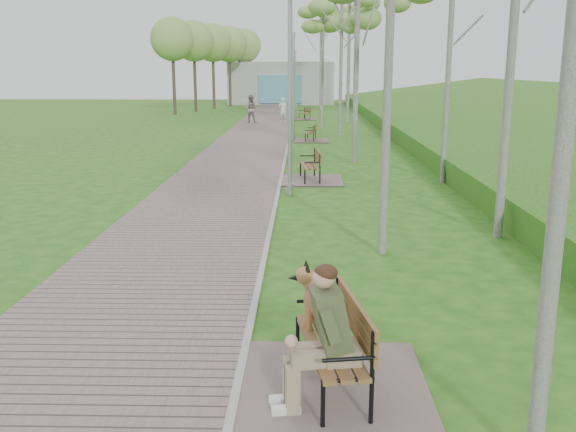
% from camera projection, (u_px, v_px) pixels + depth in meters
% --- Properties ---
extents(ground, '(120.00, 120.00, 0.00)m').
position_uv_depth(ground, '(268.00, 240.00, 12.99)').
color(ground, '#215515').
rests_on(ground, ground).
extents(walkway, '(3.50, 67.00, 0.04)m').
position_uv_depth(walkway, '(257.00, 134.00, 33.97)').
color(walkway, '#725F5C').
rests_on(walkway, ground).
extents(kerb, '(0.10, 67.00, 0.05)m').
position_uv_depth(kerb, '(290.00, 134.00, 33.93)').
color(kerb, '#999993').
rests_on(kerb, ground).
extents(embankment, '(14.00, 70.00, 1.60)m').
position_uv_depth(embankment, '(528.00, 138.00, 32.18)').
color(embankment, '#4F8B28').
rests_on(embankment, ground).
extents(building_north, '(10.00, 5.20, 4.00)m').
position_uv_depth(building_north, '(281.00, 83.00, 62.23)').
color(building_north, '#9E9E99').
rests_on(building_north, ground).
extents(bench_main, '(2.04, 2.26, 1.78)m').
position_uv_depth(bench_main, '(325.00, 348.00, 6.81)').
color(bench_main, '#725F5C').
rests_on(bench_main, ground).
extents(bench_second, '(1.92, 2.14, 1.18)m').
position_uv_depth(bench_second, '(310.00, 174.00, 19.77)').
color(bench_second, '#725F5C').
rests_on(bench_second, ground).
extents(bench_third, '(1.62, 1.80, 1.00)m').
position_uv_depth(bench_third, '(311.00, 137.00, 30.59)').
color(bench_third, '#725F5C').
rests_on(bench_third, ground).
extents(bench_far, '(1.59, 1.77, 0.98)m').
position_uv_depth(bench_far, '(305.00, 117.00, 43.54)').
color(bench_far, '#725F5C').
rests_on(bench_far, ground).
extents(lamp_post_near, '(0.21, 0.21, 5.46)m').
position_uv_depth(lamp_post_near, '(290.00, 101.00, 17.04)').
color(lamp_post_near, '#A1A4A9').
rests_on(lamp_post_near, ground).
extents(lamp_post_second, '(0.20, 0.20, 5.05)m').
position_uv_depth(lamp_post_second, '(293.00, 91.00, 30.53)').
color(lamp_post_second, '#A1A4A9').
rests_on(lamp_post_second, ground).
extents(lamp_post_third, '(0.18, 0.18, 4.56)m').
position_uv_depth(lamp_post_third, '(295.00, 88.00, 43.14)').
color(lamp_post_third, '#A1A4A9').
rests_on(lamp_post_third, ground).
extents(pedestrian_near, '(0.64, 0.47, 1.60)m').
position_uv_depth(pedestrian_near, '(283.00, 110.00, 40.71)').
color(pedestrian_near, silver).
rests_on(pedestrian_near, ground).
extents(pedestrian_far, '(0.91, 0.74, 1.77)m').
position_uv_depth(pedestrian_far, '(250.00, 109.00, 40.50)').
color(pedestrian_far, gray).
rests_on(pedestrian_far, ground).
extents(birch_mid_c, '(2.48, 2.48, 7.90)m').
position_uv_depth(birch_mid_c, '(342.00, 10.00, 31.76)').
color(birch_mid_c, silver).
rests_on(birch_mid_c, ground).
extents(birch_far_a, '(2.92, 2.92, 9.47)m').
position_uv_depth(birch_far_a, '(350.00, 1.00, 39.19)').
color(birch_far_a, silver).
rests_on(birch_far_a, ground).
extents(birch_far_b, '(2.38, 2.38, 8.53)m').
position_uv_depth(birch_far_b, '(323.00, 8.00, 35.99)').
color(birch_far_b, silver).
rests_on(birch_far_b, ground).
extents(birch_distant_a, '(2.86, 2.86, 9.14)m').
position_uv_depth(birch_distant_a, '(321.00, 21.00, 52.86)').
color(birch_distant_a, silver).
rests_on(birch_distant_a, ground).
extents(birch_distant_b, '(2.60, 2.60, 10.70)m').
position_uv_depth(birch_distant_b, '(351.00, 7.00, 53.38)').
color(birch_distant_b, silver).
rests_on(birch_distant_b, ground).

